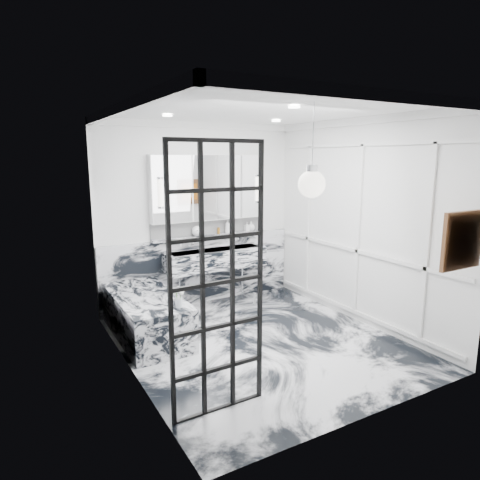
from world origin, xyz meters
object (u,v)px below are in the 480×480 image
crittall_door (218,283)px  mirror_cabinet (210,188)px  bathtub (146,316)px  trough_sink (215,259)px

crittall_door → mirror_cabinet: (1.25, 2.77, 0.61)m
crittall_door → bathtub: 2.15m
trough_sink → crittall_door: bearing=-115.7°
trough_sink → bathtub: trough_sink is taller
crittall_door → mirror_cabinet: crittall_door is taller
mirror_cabinet → crittall_door: bearing=-114.3°
trough_sink → mirror_cabinet: size_ratio=0.84×
trough_sink → mirror_cabinet: (-0.00, 0.17, 1.09)m
mirror_cabinet → bathtub: size_ratio=1.15×
trough_sink → bathtub: size_ratio=0.97×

